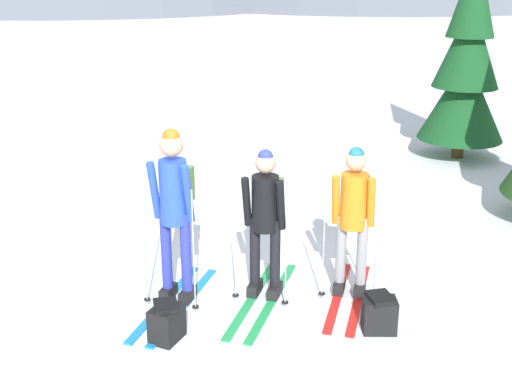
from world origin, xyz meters
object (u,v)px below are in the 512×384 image
at_px(skier_in_black, 265,217).
at_px(backpack_on_snow_beside, 379,313).
at_px(backpack_on_snow_front, 167,322).
at_px(skier_in_orange, 353,214).
at_px(skier_in_blue, 174,205).
at_px(pine_tree_near, 467,66).

height_order(skier_in_black, backpack_on_snow_beside, skier_in_black).
bearing_deg(backpack_on_snow_front, skier_in_black, 29.58).
bearing_deg(skier_in_orange, skier_in_blue, 171.21).
distance_m(skier_in_black, backpack_on_snow_beside, 1.49).
relative_size(skier_in_orange, backpack_on_snow_front, 4.10).
bearing_deg(skier_in_blue, backpack_on_snow_front, -104.67).
distance_m(skier_in_blue, pine_tree_near, 7.02).
xyz_separation_m(skier_in_blue, skier_in_black, (0.92, -0.12, -0.16)).
bearing_deg(backpack_on_snow_beside, pine_tree_near, 54.26).
relative_size(pine_tree_near, backpack_on_snow_beside, 9.54).
relative_size(skier_in_orange, pine_tree_near, 0.45).
bearing_deg(pine_tree_near, skier_in_blue, -143.19).
bearing_deg(backpack_on_snow_front, skier_in_blue, 75.33).
xyz_separation_m(skier_in_black, backpack_on_snow_beside, (0.90, -0.94, -0.72)).
height_order(skier_in_blue, backpack_on_snow_beside, skier_in_blue).
xyz_separation_m(skier_in_black, pine_tree_near, (4.68, 4.31, 0.76)).
relative_size(skier_in_black, skier_in_orange, 1.03).
distance_m(skier_in_black, pine_tree_near, 6.41).
distance_m(pine_tree_near, backpack_on_snow_beside, 6.64).
relative_size(skier_in_blue, pine_tree_near, 0.51).
height_order(skier_in_black, skier_in_orange, skier_in_orange).
bearing_deg(skier_in_blue, pine_tree_near, 36.81).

